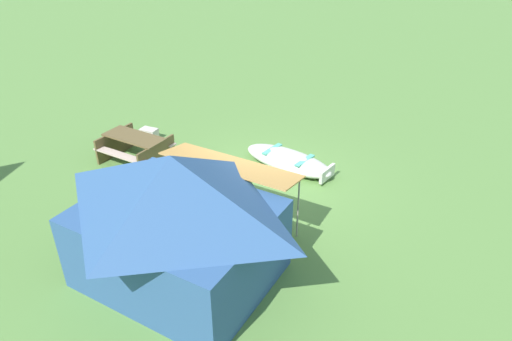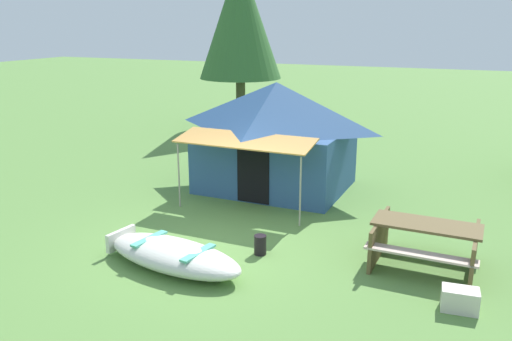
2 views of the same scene
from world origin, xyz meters
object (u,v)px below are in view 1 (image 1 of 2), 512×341
at_px(cooler_box, 149,134).
at_px(fuel_can, 232,168).
at_px(beached_rowboat, 288,160).
at_px(canvas_cabin_tent, 176,217).
at_px(picnic_table, 135,146).

xyz_separation_m(cooler_box, fuel_can, (-3.30, 0.63, 0.01)).
height_order(beached_rowboat, fuel_can, beached_rowboat).
relative_size(cooler_box, fuel_can, 1.44).
xyz_separation_m(canvas_cabin_tent, picnic_table, (3.81, -3.06, -0.86)).
bearing_deg(cooler_box, canvas_cabin_tent, 135.67).
relative_size(canvas_cabin_tent, picnic_table, 2.11).
height_order(canvas_cabin_tent, fuel_can, canvas_cabin_tent).
xyz_separation_m(canvas_cabin_tent, cooler_box, (4.43, -4.32, -1.16)).
distance_m(picnic_table, cooler_box, 1.44).
bearing_deg(cooler_box, fuel_can, 169.25).
distance_m(canvas_cabin_tent, picnic_table, 4.96).
height_order(picnic_table, fuel_can, picnic_table).
distance_m(beached_rowboat, cooler_box, 4.45).
relative_size(canvas_cabin_tent, fuel_can, 10.65).
bearing_deg(picnic_table, beached_rowboat, -156.39).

